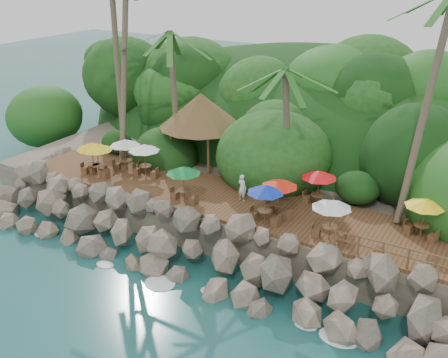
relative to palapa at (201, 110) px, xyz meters
The scene contains 12 objects.
ground 12.27m from the palapa, 67.99° to the right, with size 140.00×140.00×0.00m, color #19514F.
land_base 8.64m from the palapa, 55.83° to the left, with size 32.00×25.20×2.10m, color gray.
jungle_hill 15.21m from the palapa, 73.25° to the left, with size 44.80×28.00×15.40m, color #143811.
seawall 10.12m from the palapa, 63.20° to the right, with size 29.00×4.00×2.30m, color gray, non-canonical shape.
terrace 6.75m from the palapa, 44.81° to the right, with size 26.00×5.00×0.20m, color brown.
jungle_foliage 8.64m from the palapa, 50.80° to the left, with size 44.00×16.00×12.00m, color #143811, non-canonical shape.
foam_line 12.01m from the palapa, 67.37° to the right, with size 25.20×0.80×0.06m.
palms 8.10m from the palapa, 14.79° to the right, with size 30.86×7.10×15.04m.
palapa is the anchor object (origin of this frame).
dining_clusters 6.17m from the palapa, 49.75° to the right, with size 21.07×5.05×2.07m.
railing 16.75m from the palapa, 22.74° to the right, with size 8.30×0.10×1.00m.
waiter 7.02m from the palapa, 37.32° to the right, with size 0.57×0.37×1.56m, color white.
Camera 1 is at (13.71, -17.44, 14.93)m, focal length 42.63 mm.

